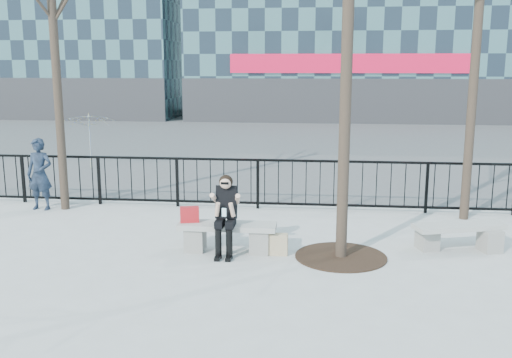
# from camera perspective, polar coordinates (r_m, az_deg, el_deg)

# --- Properties ---
(ground) EXTENTS (120.00, 120.00, 0.00)m
(ground) POSITION_cam_1_polar(r_m,az_deg,el_deg) (9.74, -2.87, -7.23)
(ground) COLOR #A2A19C
(ground) RESTS_ON ground
(street_surface) EXTENTS (60.00, 23.00, 0.01)m
(street_surface) POSITION_cam_1_polar(r_m,az_deg,el_deg) (24.36, 2.70, 3.99)
(street_surface) COLOR #474747
(street_surface) RESTS_ON ground
(railing) EXTENTS (14.00, 0.06, 1.10)m
(railing) POSITION_cam_1_polar(r_m,az_deg,el_deg) (12.47, -0.73, -0.46)
(railing) COLOR black
(railing) RESTS_ON ground
(tree_grate) EXTENTS (1.50, 1.50, 0.02)m
(tree_grate) POSITION_cam_1_polar(r_m,az_deg,el_deg) (9.54, 8.48, -7.68)
(tree_grate) COLOR black
(tree_grate) RESTS_ON ground
(bench_main) EXTENTS (1.65, 0.46, 0.49)m
(bench_main) POSITION_cam_1_polar(r_m,az_deg,el_deg) (9.65, -2.89, -5.53)
(bench_main) COLOR gray
(bench_main) RESTS_ON ground
(bench_second) EXTENTS (1.55, 0.43, 0.46)m
(bench_second) POSITION_cam_1_polar(r_m,az_deg,el_deg) (10.30, 19.62, -5.21)
(bench_second) COLOR gray
(bench_second) RESTS_ON ground
(seated_woman) EXTENTS (0.50, 0.64, 1.34)m
(seated_woman) POSITION_cam_1_polar(r_m,az_deg,el_deg) (9.40, -3.07, -3.66)
(seated_woman) COLOR black
(seated_woman) RESTS_ON ground
(handbag) EXTENTS (0.34, 0.22, 0.26)m
(handbag) POSITION_cam_1_polar(r_m,az_deg,el_deg) (9.70, -6.66, -3.55)
(handbag) COLOR red
(handbag) RESTS_ON bench_main
(shopping_bag) EXTENTS (0.39, 0.15, 0.36)m
(shopping_bag) POSITION_cam_1_polar(r_m,az_deg,el_deg) (9.51, 2.03, -6.54)
(shopping_bag) COLOR #C6B68C
(shopping_bag) RESTS_ON ground
(standing_man) EXTENTS (0.59, 0.41, 1.56)m
(standing_man) POSITION_cam_1_polar(r_m,az_deg,el_deg) (13.19, -20.81, 0.46)
(standing_man) COLOR black
(standing_man) RESTS_ON ground
(vendor_umbrella) EXTENTS (2.01, 2.05, 1.69)m
(vendor_umbrella) POSITION_cam_1_polar(r_m,az_deg,el_deg) (17.97, -16.34, 3.66)
(vendor_umbrella) COLOR gold
(vendor_umbrella) RESTS_ON ground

